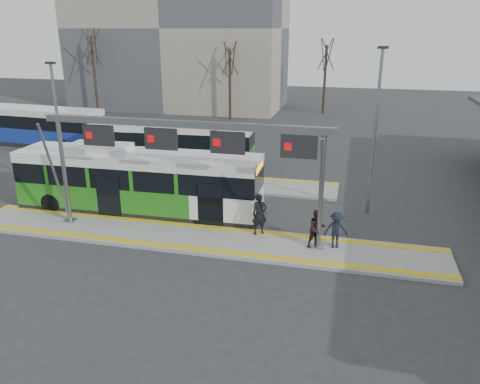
{
  "coord_description": "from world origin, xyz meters",
  "views": [
    {
      "loc": [
        6.59,
        -18.19,
        9.05
      ],
      "look_at": [
        1.37,
        3.0,
        1.38
      ],
      "focal_mm": 35.0,
      "sensor_mm": 36.0,
      "label": 1
    }
  ],
  "objects_px": {
    "hero_bus": "(138,182)",
    "passenger_c": "(336,230)",
    "passenger_a": "(260,214)",
    "passenger_b": "(317,229)",
    "gantry": "(186,145)"
  },
  "relations": [
    {
      "from": "passenger_b",
      "to": "passenger_c",
      "type": "bearing_deg",
      "value": -26.56
    },
    {
      "from": "passenger_a",
      "to": "passenger_c",
      "type": "height_order",
      "value": "passenger_a"
    },
    {
      "from": "passenger_a",
      "to": "passenger_b",
      "type": "height_order",
      "value": "passenger_a"
    },
    {
      "from": "gantry",
      "to": "passenger_c",
      "type": "bearing_deg",
      "value": 1.54
    },
    {
      "from": "gantry",
      "to": "passenger_a",
      "type": "distance_m",
      "value": 4.53
    },
    {
      "from": "gantry",
      "to": "passenger_b",
      "type": "relative_size",
      "value": 7.73
    },
    {
      "from": "hero_bus",
      "to": "passenger_c",
      "type": "height_order",
      "value": "hero_bus"
    },
    {
      "from": "gantry",
      "to": "passenger_a",
      "type": "height_order",
      "value": "gantry"
    },
    {
      "from": "passenger_c",
      "to": "gantry",
      "type": "bearing_deg",
      "value": 170.2
    },
    {
      "from": "hero_bus",
      "to": "passenger_b",
      "type": "bearing_deg",
      "value": -15.41
    },
    {
      "from": "hero_bus",
      "to": "passenger_a",
      "type": "distance_m",
      "value": 6.9
    },
    {
      "from": "hero_bus",
      "to": "passenger_a",
      "type": "bearing_deg",
      "value": -14.84
    },
    {
      "from": "hero_bus",
      "to": "gantry",
      "type": "bearing_deg",
      "value": -34.97
    },
    {
      "from": "passenger_b",
      "to": "passenger_a",
      "type": "bearing_deg",
      "value": 126.85
    },
    {
      "from": "gantry",
      "to": "passenger_c",
      "type": "height_order",
      "value": "gantry"
    }
  ]
}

